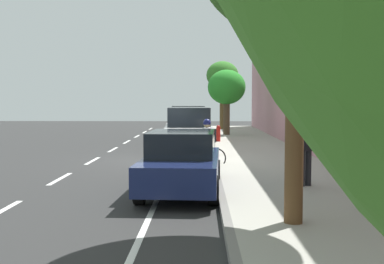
{
  "coord_description": "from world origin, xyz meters",
  "views": [
    {
      "loc": [
        1.55,
        -18.14,
        2.26
      ],
      "look_at": [
        1.27,
        -3.12,
        1.29
      ],
      "focal_mm": 45.04,
      "sensor_mm": 36.0,
      "label": 1
    }
  ],
  "objects": [
    {
      "name": "parked_sedan_dark_blue_nearest",
      "position": [
        1.09,
        -6.45,
        0.75
      ],
      "size": [
        2.0,
        4.48,
        1.52
      ],
      "color": "navy",
      "rests_on": "ground"
    },
    {
      "name": "parked_suv_white_second",
      "position": [
        1.01,
        1.92,
        1.03
      ],
      "size": [
        2.15,
        4.79,
        1.99
      ],
      "color": "white",
      "rests_on": "ground"
    },
    {
      "name": "pedestrian_on_phone",
      "position": [
        4.11,
        -6.35,
        1.15
      ],
      "size": [
        0.56,
        0.38,
        1.73
      ],
      "color": "black",
      "rests_on": "sidewalk"
    },
    {
      "name": "bicycle_at_curb",
      "position": [
        1.55,
        -1.98,
        0.37
      ],
      "size": [
        1.7,
        0.49,
        0.74
      ],
      "color": "black",
      "rests_on": "ground"
    },
    {
      "name": "cyclist_with_backpack",
      "position": [
        1.78,
        -2.44,
        1.02
      ],
      "size": [
        0.46,
        0.61,
        1.68
      ],
      "color": "#C6B284",
      "rests_on": "ground"
    },
    {
      "name": "sidewalk",
      "position": [
        3.95,
        0.0,
        0.08
      ],
      "size": [
        3.7,
        44.54,
        0.17
      ],
      "primitive_type": "cube",
      "color": "#A8A79A",
      "rests_on": "ground"
    },
    {
      "name": "lane_stripe_bike_edge",
      "position": [
        0.55,
        0.0,
        0.0
      ],
      "size": [
        0.12,
        44.54,
        0.01
      ],
      "primitive_type": "cube",
      "color": "white",
      "rests_on": "ground"
    },
    {
      "name": "street_tree_corner",
      "position": [
        3.14,
        17.76,
        4.07
      ],
      "size": [
        2.37,
        2.37,
        5.03
      ],
      "color": "brown",
      "rests_on": "sidewalk"
    },
    {
      "name": "lane_stripe_centre",
      "position": [
        -2.54,
        -0.17,
        0.0
      ],
      "size": [
        0.14,
        44.2,
        0.01
      ],
      "color": "white",
      "rests_on": "ground"
    },
    {
      "name": "ground",
      "position": [
        0.0,
        0.0,
        0.0
      ],
      "size": [
        71.26,
        71.26,
        0.0
      ],
      "primitive_type": "plane",
      "color": "#2E2E2E"
    },
    {
      "name": "curb_edge",
      "position": [
        2.02,
        0.0,
        0.08
      ],
      "size": [
        0.16,
        44.54,
        0.17
      ],
      "primitive_type": "cube",
      "color": "gray",
      "rests_on": "ground"
    },
    {
      "name": "street_tree_far_end",
      "position": [
        3.14,
        11.79,
        3.06
      ],
      "size": [
        2.34,
        2.34,
        4.02
      ],
      "color": "brown",
      "rests_on": "sidewalk"
    },
    {
      "name": "parked_suv_tan_mid",
      "position": [
        0.82,
        7.78,
        1.03
      ],
      "size": [
        2.19,
        4.81,
        1.99
      ],
      "color": "tan",
      "rests_on": "ground"
    },
    {
      "name": "fire_hydrant",
      "position": [
        2.45,
        6.67,
        0.59
      ],
      "size": [
        0.22,
        0.22,
        0.84
      ],
      "color": "red",
      "rests_on": "sidewalk"
    },
    {
      "name": "building_facade",
      "position": [
        6.05,
        0.0,
        3.21
      ],
      "size": [
        0.5,
        44.54,
        6.41
      ],
      "primitive_type": "cube",
      "color": "#B9808C",
      "rests_on": "ground"
    }
  ]
}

